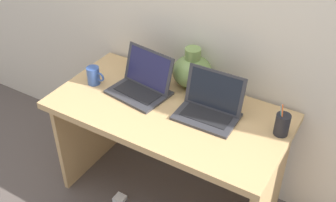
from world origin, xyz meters
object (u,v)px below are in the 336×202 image
object	(u,v)px
laptop_left	(143,82)
pen_cup	(282,124)
laptop_right	(210,104)
green_vase	(192,70)
power_brick	(120,199)
coffee_mug	(94,76)

from	to	relation	value
laptop_left	pen_cup	size ratio (longest dim) A/B	1.95
laptop_right	green_vase	distance (m)	0.29
laptop_left	power_brick	size ratio (longest dim) A/B	5.12
laptop_right	coffee_mug	distance (m)	0.72
laptop_left	green_vase	world-z (taller)	green_vase
green_vase	pen_cup	bearing A→B (deg)	-15.29
green_vase	power_brick	world-z (taller)	green_vase
laptop_left	power_brick	distance (m)	0.81
laptop_left	pen_cup	distance (m)	0.81
laptop_right	power_brick	xyz separation A→B (m)	(-0.47, -0.26, -0.77)
green_vase	power_brick	xyz separation A→B (m)	(-0.25, -0.46, -0.80)
green_vase	coffee_mug	world-z (taller)	green_vase
laptop_left	coffee_mug	distance (m)	0.30
pen_cup	laptop_left	bearing A→B (deg)	-177.59
laptop_left	green_vase	size ratio (longest dim) A/B	1.48
green_vase	laptop_left	bearing A→B (deg)	-137.02
green_vase	power_brick	size ratio (longest dim) A/B	3.47
laptop_right	pen_cup	world-z (taller)	laptop_right
green_vase	coffee_mug	xyz separation A→B (m)	(-0.50, -0.28, -0.05)
coffee_mug	pen_cup	xyz separation A→B (m)	(1.10, 0.12, 0.01)
green_vase	power_brick	distance (m)	0.96
pen_cup	power_brick	distance (m)	1.18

